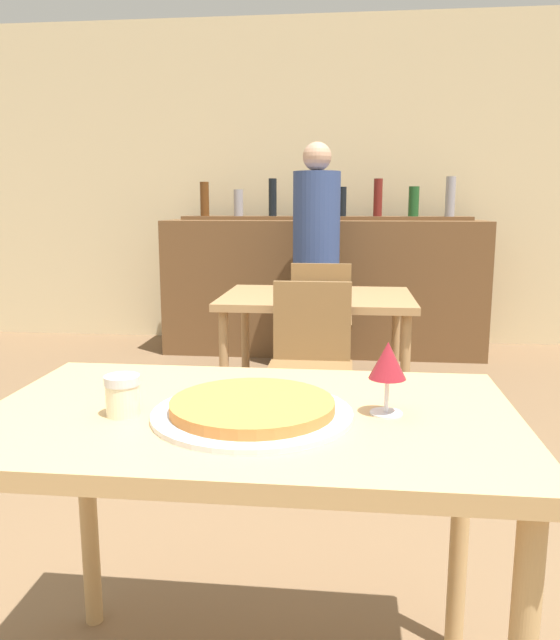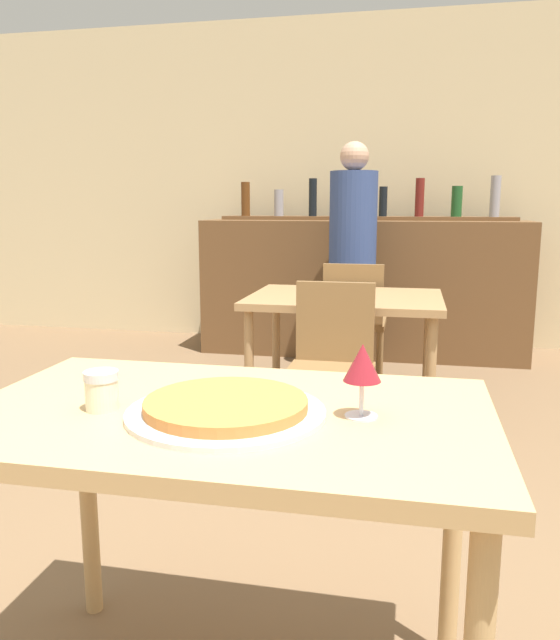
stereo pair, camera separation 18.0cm
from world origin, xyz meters
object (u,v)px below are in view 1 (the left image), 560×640
pizza_tray (252,409)px  chair_far_side_back (321,315)px  chair_far_side_front (310,357)px  wine_glass (388,363)px  person_standing (316,250)px  cheese_shaker (123,395)px

pizza_tray → chair_far_side_back: bearing=89.5°
chair_far_side_front → wine_glass: bearing=-80.7°
pizza_tray → person_standing: bearing=90.7°
person_standing → wine_glass: 3.26m
wine_glass → pizza_tray: bearing=-170.4°
pizza_tray → person_standing: 3.30m
chair_far_side_back → pizza_tray: chair_far_side_back is taller
chair_far_side_front → wine_glass: 1.66m
pizza_tray → person_standing: (-0.04, 3.30, 0.10)m
chair_far_side_back → chair_far_side_front: bearing=90.0°
person_standing → cheese_shaker: bearing=-94.0°
chair_far_side_front → person_standing: 1.70m
person_standing → wine_glass: person_standing is taller
chair_far_side_back → wine_glass: 2.78m
cheese_shaker → person_standing: person_standing is taller
chair_far_side_front → pizza_tray: 1.67m
pizza_tray → wine_glass: bearing=9.6°
chair_far_side_back → cheese_shaker: 2.84m
chair_far_side_front → chair_far_side_back: bearing=90.0°
chair_far_side_front → pizza_tray: size_ratio=1.99×
pizza_tray → cheese_shaker: bearing=-175.5°
chair_far_side_front → cheese_shaker: cheese_shaker is taller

